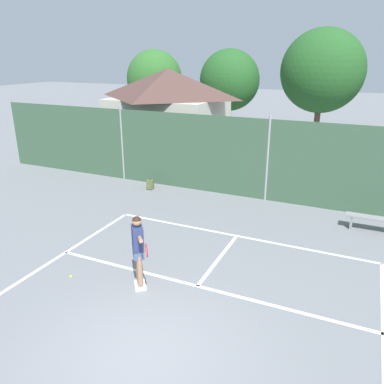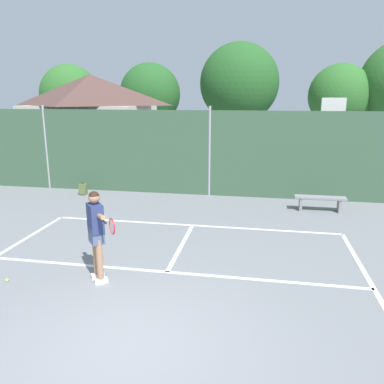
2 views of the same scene
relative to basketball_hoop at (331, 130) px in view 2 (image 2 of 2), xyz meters
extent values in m
plane|color=slate|center=(-4.50, -10.91, -2.31)|extent=(120.00, 120.00, 0.00)
cube|color=white|center=(-4.50, -5.41, -2.31)|extent=(8.20, 0.10, 0.01)
cube|color=white|center=(-4.50, -8.44, -2.31)|extent=(8.20, 0.10, 0.01)
cube|color=white|center=(-4.50, -6.95, -2.31)|extent=(0.10, 2.97, 0.01)
cube|color=#38563D|center=(-4.50, -1.91, -0.75)|extent=(26.00, 0.05, 3.12)
cylinder|color=#99999E|center=(-11.00, -1.91, -0.68)|extent=(0.09, 0.09, 3.27)
cylinder|color=#99999E|center=(-4.50, -1.91, -0.68)|extent=(0.09, 0.09, 3.27)
cylinder|color=#284CB2|center=(0.00, 0.06, -0.79)|extent=(0.12, 0.12, 3.05)
cube|color=white|center=(0.00, -0.04, 0.94)|extent=(0.90, 0.06, 0.60)
torus|color=#D85919|center=(0.00, -0.31, 0.72)|extent=(0.48, 0.48, 0.02)
cube|color=beige|center=(-11.20, 2.86, -0.73)|extent=(5.54, 4.70, 3.16)
pyramid|color=#513833|center=(-11.20, 2.86, 1.60)|extent=(5.98, 5.07, 1.49)
cylinder|color=brown|center=(-15.80, 9.45, -1.34)|extent=(0.36, 0.36, 1.95)
ellipsoid|color=#2D6628|center=(-15.80, 9.45, 1.37)|extent=(4.09, 3.68, 4.09)
cylinder|color=brown|center=(-10.05, 9.45, -1.29)|extent=(0.36, 0.36, 2.03)
ellipsoid|color=#235623|center=(-10.05, 9.45, 1.43)|extent=(4.01, 3.61, 4.01)
cylinder|color=brown|center=(-4.18, 9.45, -1.16)|extent=(0.36, 0.36, 2.29)
ellipsoid|color=#235623|center=(-4.18, 9.45, 2.10)|extent=(4.97, 4.48, 4.97)
cylinder|color=brown|center=(1.95, 9.45, -1.29)|extent=(0.36, 0.36, 2.05)
ellipsoid|color=#2D6628|center=(1.95, 9.45, 1.34)|extent=(3.77, 3.39, 3.77)
cube|color=silver|center=(-5.83, -8.95, -2.26)|extent=(0.28, 0.26, 0.10)
cube|color=silver|center=(-5.68, -9.13, -2.26)|extent=(0.28, 0.26, 0.10)
cylinder|color=#A37556|center=(-5.83, -8.95, -1.80)|extent=(0.13, 0.13, 0.82)
cylinder|color=#A37556|center=(-5.68, -9.13, -1.80)|extent=(0.13, 0.13, 0.82)
cube|color=#47567A|center=(-5.76, -9.04, -1.33)|extent=(0.41, 0.43, 0.32)
cube|color=navy|center=(-5.76, -9.04, -0.99)|extent=(0.44, 0.46, 0.56)
sphere|color=#A37556|center=(-5.76, -9.04, -0.58)|extent=(0.22, 0.22, 0.22)
sphere|color=black|center=(-5.76, -9.04, -0.56)|extent=(0.21, 0.21, 0.21)
cylinder|color=#A37556|center=(-5.61, -9.18, -0.89)|extent=(0.42, 0.49, 0.17)
cylinder|color=#A37556|center=(-5.94, -8.82, -0.94)|extent=(0.39, 0.45, 0.22)
cylinder|color=black|center=(-5.47, -9.32, -0.94)|extent=(0.22, 0.26, 0.04)
torus|color=red|center=(-5.21, -9.56, -0.94)|extent=(0.21, 0.25, 0.30)
cylinder|color=silver|center=(-5.21, -9.56, -0.94)|extent=(0.17, 0.21, 0.26)
sphere|color=#CCE033|center=(-7.56, -9.43, -2.28)|extent=(0.07, 0.07, 0.07)
cube|color=#566038|center=(-9.19, -2.68, -2.11)|extent=(0.30, 0.22, 0.40)
cube|color=#566038|center=(-9.18, -2.80, -2.19)|extent=(0.23, 0.09, 0.18)
torus|color=black|center=(-9.19, -2.68, -1.89)|extent=(0.09, 0.03, 0.09)
cube|color=gray|center=(-0.72, -3.29, -1.86)|extent=(1.60, 0.36, 0.06)
cube|color=gray|center=(-1.32, -3.29, -2.09)|extent=(0.08, 0.32, 0.45)
cube|color=gray|center=(-0.12, -3.29, -2.09)|extent=(0.08, 0.32, 0.45)
camera|label=1|loc=(-1.31, -15.77, 2.97)|focal=35.84mm
camera|label=2|loc=(-2.68, -15.54, 1.29)|focal=35.38mm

